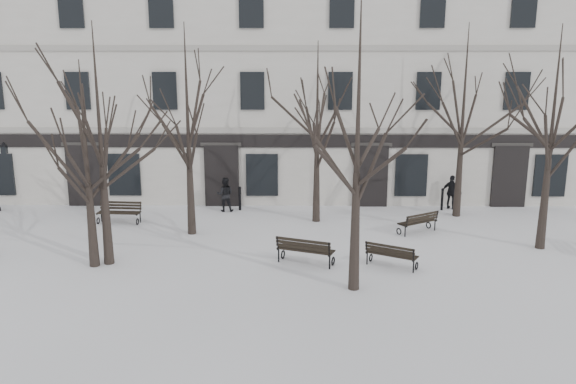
{
  "coord_description": "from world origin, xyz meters",
  "views": [
    {
      "loc": [
        -0.12,
        -17.95,
        6.51
      ],
      "look_at": [
        -0.33,
        3.0,
        1.79
      ],
      "focal_mm": 35.0,
      "sensor_mm": 36.0,
      "label": 1
    }
  ],
  "objects_px": {
    "tree_0": "(85,141)",
    "bench_1": "(305,249)",
    "bench_4": "(419,222)",
    "tree_1": "(99,117)",
    "bench_2": "(391,254)",
    "bench_3": "(119,212)",
    "tree_3": "(554,112)",
    "tree_2": "(358,112)"
  },
  "relations": [
    {
      "from": "tree_3",
      "to": "tree_1",
      "type": "bearing_deg",
      "value": -173.31
    },
    {
      "from": "tree_1",
      "to": "bench_3",
      "type": "distance_m",
      "value": 6.79
    },
    {
      "from": "tree_2",
      "to": "bench_2",
      "type": "distance_m",
      "value": 5.33
    },
    {
      "from": "bench_4",
      "to": "tree_0",
      "type": "bearing_deg",
      "value": -14.1
    },
    {
      "from": "tree_0",
      "to": "bench_1",
      "type": "xyz_separation_m",
      "value": [
        7.01,
        0.21,
        -3.67
      ]
    },
    {
      "from": "tree_0",
      "to": "tree_1",
      "type": "bearing_deg",
      "value": 30.09
    },
    {
      "from": "tree_1",
      "to": "tree_3",
      "type": "distance_m",
      "value": 15.33
    },
    {
      "from": "bench_1",
      "to": "bench_2",
      "type": "xyz_separation_m",
      "value": [
        2.83,
        -0.28,
        -0.06
      ]
    },
    {
      "from": "bench_2",
      "to": "bench_3",
      "type": "height_order",
      "value": "bench_3"
    },
    {
      "from": "tree_0",
      "to": "tree_1",
      "type": "distance_m",
      "value": 0.87
    },
    {
      "from": "tree_3",
      "to": "bench_4",
      "type": "height_order",
      "value": "tree_3"
    },
    {
      "from": "tree_2",
      "to": "tree_3",
      "type": "bearing_deg",
      "value": 28.46
    },
    {
      "from": "tree_1",
      "to": "bench_3",
      "type": "relative_size",
      "value": 4.29
    },
    {
      "from": "tree_2",
      "to": "tree_1",
      "type": "bearing_deg",
      "value": 165.14
    },
    {
      "from": "tree_2",
      "to": "bench_1",
      "type": "height_order",
      "value": "tree_2"
    },
    {
      "from": "bench_1",
      "to": "bench_2",
      "type": "bearing_deg",
      "value": -164.2
    },
    {
      "from": "tree_2",
      "to": "bench_4",
      "type": "distance_m",
      "value": 8.16
    },
    {
      "from": "bench_2",
      "to": "tree_3",
      "type": "bearing_deg",
      "value": -130.57
    },
    {
      "from": "tree_0",
      "to": "bench_2",
      "type": "bearing_deg",
      "value": -0.37
    },
    {
      "from": "tree_0",
      "to": "bench_4",
      "type": "distance_m",
      "value": 12.79
    },
    {
      "from": "bench_4",
      "to": "bench_3",
      "type": "bearing_deg",
      "value": -38.91
    },
    {
      "from": "tree_3",
      "to": "bench_1",
      "type": "height_order",
      "value": "tree_3"
    },
    {
      "from": "tree_2",
      "to": "tree_0",
      "type": "bearing_deg",
      "value": 167.35
    },
    {
      "from": "tree_2",
      "to": "bench_2",
      "type": "relative_size",
      "value": 4.84
    },
    {
      "from": "tree_2",
      "to": "bench_1",
      "type": "distance_m",
      "value": 5.38
    },
    {
      "from": "tree_2",
      "to": "bench_1",
      "type": "bearing_deg",
      "value": 123.9
    },
    {
      "from": "tree_2",
      "to": "bench_1",
      "type": "relative_size",
      "value": 4.2
    },
    {
      "from": "bench_2",
      "to": "bench_3",
      "type": "relative_size",
      "value": 0.95
    },
    {
      "from": "tree_0",
      "to": "bench_2",
      "type": "xyz_separation_m",
      "value": [
        9.84,
        -0.06,
        -3.73
      ]
    },
    {
      "from": "tree_0",
      "to": "bench_3",
      "type": "height_order",
      "value": "tree_0"
    },
    {
      "from": "tree_1",
      "to": "tree_2",
      "type": "distance_m",
      "value": 8.3
    },
    {
      "from": "tree_3",
      "to": "bench_3",
      "type": "xyz_separation_m",
      "value": [
        -16.39,
        3.22,
        -4.45
      ]
    },
    {
      "from": "bench_1",
      "to": "bench_4",
      "type": "height_order",
      "value": "bench_1"
    },
    {
      "from": "tree_3",
      "to": "bench_1",
      "type": "xyz_separation_m",
      "value": [
        -8.63,
        -1.81,
        -4.42
      ]
    },
    {
      "from": "tree_3",
      "to": "bench_2",
      "type": "bearing_deg",
      "value": -160.2
    },
    {
      "from": "tree_1",
      "to": "bench_1",
      "type": "distance_m",
      "value": 7.93
    },
    {
      "from": "bench_2",
      "to": "bench_3",
      "type": "xyz_separation_m",
      "value": [
        -10.59,
        5.31,
        0.03
      ]
    },
    {
      "from": "bench_1",
      "to": "bench_3",
      "type": "relative_size",
      "value": 1.09
    },
    {
      "from": "tree_3",
      "to": "bench_2",
      "type": "height_order",
      "value": "tree_3"
    },
    {
      "from": "bench_2",
      "to": "bench_4",
      "type": "height_order",
      "value": "bench_4"
    },
    {
      "from": "tree_1",
      "to": "bench_4",
      "type": "distance_m",
      "value": 12.58
    },
    {
      "from": "tree_1",
      "to": "tree_2",
      "type": "height_order",
      "value": "tree_2"
    }
  ]
}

